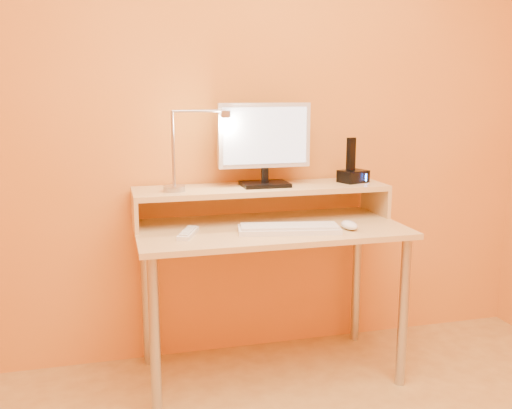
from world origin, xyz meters
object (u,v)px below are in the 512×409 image
object	(u,v)px
keyboard	(289,230)
remote_control	(188,233)
phone_dock	(353,176)
mouse	(349,225)
monitor_panel	(264,135)
lamp_base	(174,188)

from	to	relation	value
keyboard	remote_control	world-z (taller)	keyboard
phone_dock	remote_control	world-z (taller)	phone_dock
mouse	remote_control	size ratio (longest dim) A/B	0.59
remote_control	monitor_panel	bearing A→B (deg)	52.09
lamp_base	remote_control	size ratio (longest dim) A/B	0.52
monitor_panel	phone_dock	world-z (taller)	monitor_panel
monitor_panel	phone_dock	xyz separation A→B (m)	(0.45, -0.01, -0.21)
monitor_panel	lamp_base	world-z (taller)	monitor_panel
remote_control	mouse	bearing A→B (deg)	16.43
lamp_base	monitor_panel	bearing A→B (deg)	5.31
lamp_base	phone_dock	xyz separation A→B (m)	(0.88, 0.03, 0.02)
monitor_panel	phone_dock	size ratio (longest dim) A/B	3.38
lamp_base	remote_control	world-z (taller)	lamp_base
lamp_base	mouse	distance (m)	0.80
lamp_base	phone_dock	world-z (taller)	phone_dock
keyboard	remote_control	distance (m)	0.44
monitor_panel	mouse	xyz separation A→B (m)	(0.31, -0.30, -0.38)
mouse	remote_control	xyz separation A→B (m)	(-0.71, 0.07, -0.01)
lamp_base	mouse	bearing A→B (deg)	-19.43
monitor_panel	keyboard	bearing A→B (deg)	-83.55
monitor_panel	keyboard	xyz separation A→B (m)	(0.03, -0.28, -0.39)
keyboard	monitor_panel	bearing A→B (deg)	107.67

